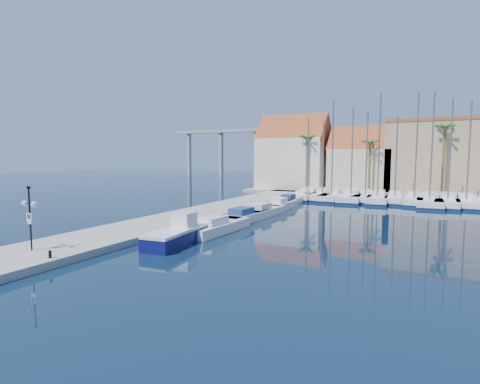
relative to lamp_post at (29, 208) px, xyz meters
The scene contains 30 objects.
ground 10.65m from the lamp_post, 24.61° to the left, with size 260.00×260.00×0.00m, color black.
quay_west 17.97m from the lamp_post, 89.22° to the left, with size 6.00×77.00×0.50m, color gray.
shore_north 55.74m from the lamp_post, 69.78° to the left, with size 54.00×16.00×0.50m, color gray.
lamp_post is the anchor object (origin of this frame).
bollard 3.65m from the lamp_post, 13.37° to the right, with size 0.18×0.18×0.45m, color black.
fishing_boat 9.67m from the lamp_post, 52.22° to the left, with size 2.72×6.36×2.16m.
motorboat_west_0 13.94m from the lamp_post, 63.53° to the left, with size 2.71×7.52×1.40m.
motorboat_west_1 19.17m from the lamp_post, 72.18° to the left, with size 2.72×7.17×1.40m.
motorboat_west_2 23.06m from the lamp_post, 74.74° to the left, with size 2.61×6.82×1.40m.
motorboat_west_3 28.45m from the lamp_post, 78.23° to the left, with size 2.17×6.69×1.40m.
motorboat_west_4 32.85m from the lamp_post, 80.64° to the left, with size 2.03×6.09×1.40m.
motorboat_west_5 38.50m from the lamp_post, 81.74° to the left, with size 2.59×6.62×1.40m.
sailboat_0 40.85m from the lamp_post, 82.37° to the left, with size 2.96×10.91×11.95m.
sailboat_1 41.43m from the lamp_post, 79.46° to the left, with size 3.61×10.62×11.67m.
sailboat_2 41.04m from the lamp_post, 77.13° to the left, with size 2.89×9.80×14.24m.
sailboat_3 42.16m from the lamp_post, 73.79° to the left, with size 3.93×11.49×13.15m.
sailboat_4 43.28m from the lamp_post, 71.50° to the left, with size 3.00×9.56×12.51m.
sailboat_5 42.97m from the lamp_post, 69.01° to the left, with size 3.40×10.10×14.73m.
sailboat_6 44.49m from the lamp_post, 66.75° to the left, with size 2.31×8.49×11.68m.
sailboat_7 45.25m from the lamp_post, 63.77° to the left, with size 2.49×9.10×14.60m.
sailboat_8 45.76m from the lamp_post, 61.56° to the left, with size 3.45×11.72×14.58m.
sailboat_9 47.02m from the lamp_post, 59.42° to the left, with size 3.35×10.95×13.56m.
sailboat_10 48.30m from the lamp_post, 57.53° to the left, with size 2.65×9.72×13.23m.
building_0 51.35m from the lamp_post, 90.85° to the left, with size 12.30×9.00×13.50m.
building_1 52.50m from the lamp_post, 77.62° to the left, with size 10.30×8.00×11.00m.
building_2 56.86m from the lamp_post, 66.93° to the left, with size 14.20×10.20×11.50m.
palm_0 46.72m from the lamp_post, 85.99° to the left, with size 2.60×2.60×10.15m.
palm_1 48.35m from the lamp_post, 74.02° to the left, with size 2.60×2.60×9.15m.
palm_2 52.20m from the lamp_post, 63.31° to the left, with size 2.60×2.60×11.15m.
viaduct 91.52m from the lamp_post, 109.08° to the left, with size 48.00×2.20×14.45m.
Camera 1 is at (12.93, -18.57, 6.39)m, focal length 28.00 mm.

